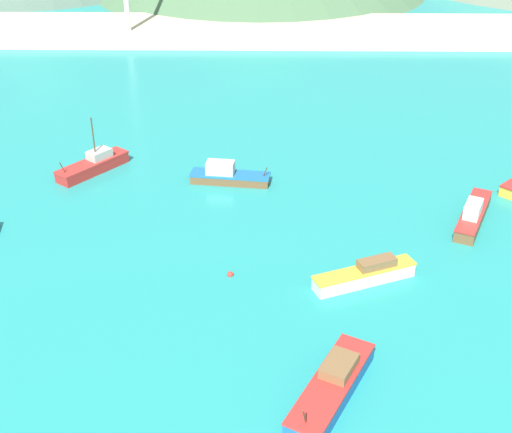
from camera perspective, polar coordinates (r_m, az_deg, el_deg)
ground at (r=71.19m, az=1.44°, el=-2.25°), size 260.00×280.00×0.50m
fishing_boat_2 at (r=65.24m, az=9.05°, el=-4.73°), size 10.10×5.69×2.31m
fishing_boat_3 at (r=53.25m, az=6.30°, el=-13.73°), size 7.59×11.07×3.06m
fishing_boat_5 at (r=77.50m, az=17.47°, el=0.17°), size 6.40×10.55×2.93m
fishing_boat_6 at (r=87.53m, az=-13.24°, el=4.18°), size 7.97×9.26×6.91m
fishing_boat_7 at (r=82.58m, az=-2.34°, el=3.41°), size 9.72×3.64×2.63m
buoy_1 at (r=65.86m, az=-2.14°, el=-4.80°), size 0.61×0.61×0.61m
beach_strip at (r=147.27m, az=1.22°, el=15.09°), size 247.00×25.54×1.20m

